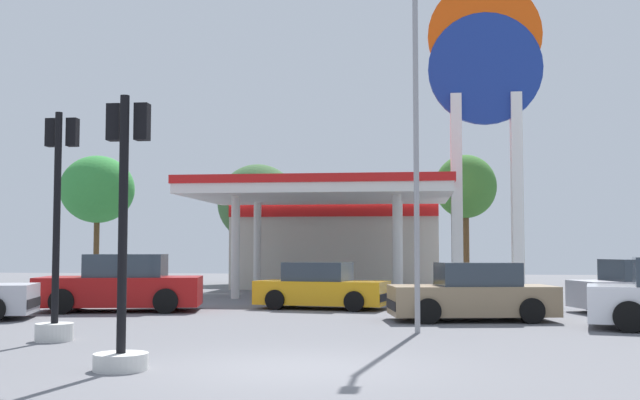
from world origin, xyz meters
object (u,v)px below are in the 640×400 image
(station_pole_sign, at_px, (485,94))
(traffic_signal_1, at_px, (123,274))
(corner_streetlamp, at_px, (416,119))
(tree_1, at_px, (258,203))
(tree_0, at_px, (97,190))
(car_2, at_px, (122,285))
(car_3, at_px, (322,288))
(traffic_signal_0, at_px, (57,263))
(tree_2, at_px, (466,187))
(car_5, at_px, (472,294))

(station_pole_sign, xyz_separation_m, traffic_signal_1, (-7.08, -17.74, -6.13))
(traffic_signal_1, height_order, corner_streetlamp, corner_streetlamp)
(station_pole_sign, bearing_deg, tree_1, 134.15)
(station_pole_sign, height_order, traffic_signal_1, station_pole_sign)
(traffic_signal_1, distance_m, tree_0, 32.15)
(tree_0, bearing_deg, tree_1, -2.57)
(corner_streetlamp, bearing_deg, car_2, 149.04)
(car_3, relative_size, traffic_signal_0, 0.92)
(station_pole_sign, relative_size, car_2, 2.42)
(car_2, relative_size, corner_streetlamp, 0.63)
(tree_2, distance_m, corner_streetlamp, 24.76)
(tree_2, bearing_deg, traffic_signal_1, -103.39)
(car_5, relative_size, corner_streetlamp, 0.55)
(car_3, distance_m, tree_2, 19.27)
(station_pole_sign, relative_size, tree_0, 1.72)
(station_pole_sign, relative_size, corner_streetlamp, 1.52)
(car_3, height_order, traffic_signal_1, traffic_signal_1)
(tree_0, bearing_deg, car_5, -47.88)
(tree_1, bearing_deg, car_3, -72.30)
(car_2, height_order, tree_2, tree_2)
(traffic_signal_1, relative_size, tree_2, 0.61)
(traffic_signal_0, xyz_separation_m, tree_2, (9.84, 26.69, 3.55))
(tree_0, bearing_deg, tree_2, 2.33)
(car_3, xyz_separation_m, corner_streetlamp, (2.84, -6.70, 3.99))
(station_pole_sign, relative_size, tree_2, 1.75)
(tree_1, relative_size, corner_streetlamp, 0.80)
(tree_1, xyz_separation_m, corner_streetlamp, (8.16, -23.39, 0.40))
(car_2, bearing_deg, tree_0, 114.82)
(car_3, height_order, tree_1, tree_1)
(tree_0, bearing_deg, corner_streetlamp, -54.18)
(traffic_signal_1, distance_m, corner_streetlamp, 7.75)
(traffic_signal_1, bearing_deg, tree_2, 76.61)
(tree_0, height_order, corner_streetlamp, corner_streetlamp)
(corner_streetlamp, bearing_deg, station_pole_sign, 77.80)
(traffic_signal_1, xyz_separation_m, tree_1, (-3.73, 28.89, 2.80))
(car_5, xyz_separation_m, tree_0, (-18.58, 20.55, 4.39))
(tree_1, relative_size, tree_2, 0.93)
(traffic_signal_1, height_order, tree_2, tree_2)
(car_5, relative_size, traffic_signal_0, 0.95)
(car_5, bearing_deg, traffic_signal_1, -123.74)
(car_2, height_order, car_5, car_2)
(traffic_signal_0, distance_m, tree_1, 25.65)
(car_2, xyz_separation_m, traffic_signal_0, (1.43, -7.21, 0.77))
(station_pole_sign, distance_m, tree_0, 23.08)
(car_2, distance_m, tree_2, 22.92)
(station_pole_sign, relative_size, car_5, 2.75)
(car_5, xyz_separation_m, corner_streetlamp, (-1.41, -3.24, 3.96))
(car_5, distance_m, traffic_signal_1, 10.54)
(car_3, height_order, tree_2, tree_2)
(traffic_signal_0, bearing_deg, tree_2, 69.77)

